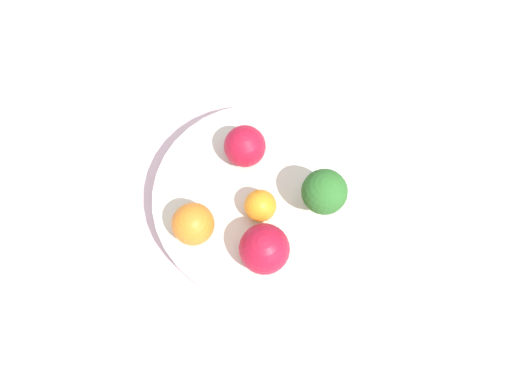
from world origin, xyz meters
name	(u,v)px	position (x,y,z in m)	size (l,w,h in m)	color
ground_plane	(256,211)	(0.00, 0.00, 0.00)	(6.00, 6.00, 0.00)	gray
table_surface	(256,208)	(0.00, 0.00, 0.01)	(1.20, 1.20, 0.02)	silver
bowl	(256,200)	(0.00, 0.00, 0.04)	(0.25, 0.25, 0.04)	silver
broccoli	(324,192)	(-0.07, -0.03, 0.10)	(0.05, 0.05, 0.07)	#99C17A
apple_red	(245,146)	(0.04, -0.04, 0.08)	(0.05, 0.05, 0.05)	#B7142D
apple_green	(264,249)	(-0.05, 0.06, 0.09)	(0.06, 0.06, 0.06)	#B7142D
orange_front	(193,224)	(0.03, 0.08, 0.08)	(0.05, 0.05, 0.05)	orange
orange_back	(260,206)	(-0.02, 0.01, 0.08)	(0.04, 0.04, 0.04)	orange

